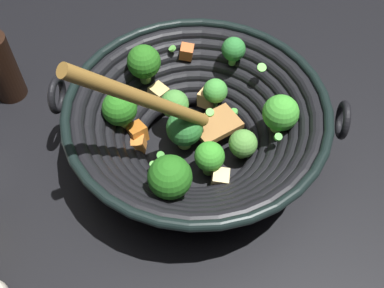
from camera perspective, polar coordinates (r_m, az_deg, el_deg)
ground_plane at (r=0.72m, az=0.54°, el=-0.81°), size 4.00×4.00×0.00m
wok at (r=0.66m, az=0.50°, el=2.67°), size 0.38×0.41×0.27m
soy_sauce_bottle at (r=0.81m, az=-22.72°, el=9.03°), size 0.05×0.05×0.16m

